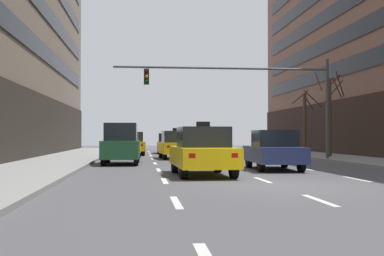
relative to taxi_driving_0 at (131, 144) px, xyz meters
name	(u,v)px	position (x,y,z in m)	size (l,w,h in m)	color
ground_plane	(280,186)	(4.53, -23.04, -0.84)	(120.00, 120.00, 0.00)	#515156
lane_stripe_l1_s3	(176,202)	(1.43, -26.04, -0.84)	(0.16, 2.00, 0.01)	silver
lane_stripe_l1_s4	(165,181)	(1.43, -21.04, -0.84)	(0.16, 2.00, 0.01)	silver
lane_stripe_l1_s5	(159,170)	(1.43, -16.04, -0.84)	(0.16, 2.00, 0.01)	silver
lane_stripe_l1_s6	(155,163)	(1.43, -11.04, -0.84)	(0.16, 2.00, 0.01)	silver
lane_stripe_l1_s7	(153,159)	(1.43, -6.04, -0.84)	(0.16, 2.00, 0.01)	silver
lane_stripe_l1_s8	(151,156)	(1.43, -1.04, -0.84)	(0.16, 2.00, 0.01)	silver
lane_stripe_l1_s9	(150,153)	(1.43, 3.96, -0.84)	(0.16, 2.00, 0.01)	silver
lane_stripe_l1_s10	(149,151)	(1.43, 8.96, -0.84)	(0.16, 2.00, 0.01)	silver
lane_stripe_l2_s3	(319,200)	(4.53, -26.04, -0.84)	(0.16, 2.00, 0.01)	silver
lane_stripe_l2_s4	(263,180)	(4.53, -21.04, -0.84)	(0.16, 2.00, 0.01)	silver
lane_stripe_l2_s5	(233,169)	(4.53, -16.04, -0.84)	(0.16, 2.00, 0.01)	silver
lane_stripe_l2_s6	(215,163)	(4.53, -11.04, -0.84)	(0.16, 2.00, 0.01)	silver
lane_stripe_l2_s7	(203,159)	(4.53, -6.04, -0.84)	(0.16, 2.00, 0.01)	silver
lane_stripe_l2_s8	(194,155)	(4.53, -1.04, -0.84)	(0.16, 2.00, 0.01)	silver
lane_stripe_l2_s9	(188,153)	(4.53, 3.96, -0.84)	(0.16, 2.00, 0.01)	silver
lane_stripe_l2_s10	(182,151)	(4.53, 8.96, -0.84)	(0.16, 2.00, 0.01)	silver
lane_stripe_l3_s4	(357,179)	(7.63, -21.04, -0.84)	(0.16, 2.00, 0.01)	silver
lane_stripe_l3_s5	(305,169)	(7.63, -16.04, -0.84)	(0.16, 2.00, 0.01)	silver
lane_stripe_l3_s6	(274,163)	(7.63, -11.04, -0.84)	(0.16, 2.00, 0.01)	silver
lane_stripe_l3_s7	(252,158)	(7.63, -6.04, -0.84)	(0.16, 2.00, 0.01)	silver
lane_stripe_l3_s8	(237,155)	(7.63, -1.04, -0.84)	(0.16, 2.00, 0.01)	silver
lane_stripe_l3_s9	(225,153)	(7.63, 3.96, -0.84)	(0.16, 2.00, 0.01)	silver
lane_stripe_l3_s10	(216,151)	(7.63, 8.96, -0.84)	(0.16, 2.00, 0.01)	silver
taxi_driving_0	(131,144)	(0.00, 0.00, 0.00)	(2.09, 4.61, 1.88)	black
taxi_driving_1	(126,145)	(-0.23, -5.20, -0.03)	(1.91, 4.40, 1.82)	black
car_driving_2	(274,150)	(6.16, -16.42, -0.03)	(2.01, 4.43, 1.63)	black
car_driving_3	(168,144)	(2.93, 3.34, -0.04)	(1.93, 4.36, 1.61)	black
car_driving_4	(121,144)	(-0.25, -11.73, 0.17)	(1.82, 4.21, 2.02)	black
taxi_driving_5	(202,152)	(2.86, -19.06, 0.01)	(2.05, 4.62, 1.90)	black
taxi_driving_6	(176,145)	(2.87, -6.01, 0.00)	(2.09, 4.62, 1.89)	black
traffic_signal_0	(255,87)	(7.02, -9.53, 3.27)	(12.01, 0.35, 5.60)	#4C4C51
street_tree_0	(330,113)	(12.34, -6.89, 1.98)	(1.76, 1.90, 5.29)	#4C3823
street_tree_1	(305,121)	(12.33, -2.25, 1.61)	(1.85, 1.87, 4.61)	#4C3823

